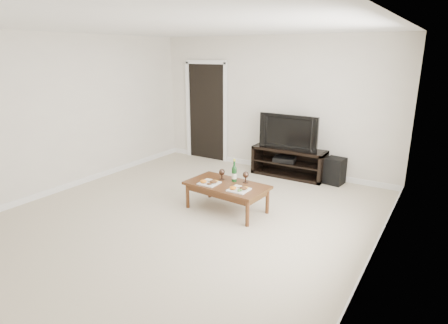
% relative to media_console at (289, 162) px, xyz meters
% --- Properties ---
extents(floor, '(5.50, 5.50, 0.00)m').
position_rel_media_console_xyz_m(floor, '(-0.50, -2.50, -0.28)').
color(floor, beige).
rests_on(floor, ground).
extents(back_wall, '(5.00, 0.04, 2.60)m').
position_rel_media_console_xyz_m(back_wall, '(-0.50, 0.27, 1.02)').
color(back_wall, beige).
rests_on(back_wall, ground).
extents(ceiling, '(5.00, 5.50, 0.04)m').
position_rel_media_console_xyz_m(ceiling, '(-0.50, -2.50, 2.35)').
color(ceiling, white).
rests_on(ceiling, back_wall).
extents(doorway, '(0.90, 0.02, 2.05)m').
position_rel_media_console_xyz_m(doorway, '(-2.05, 0.24, 0.75)').
color(doorway, black).
rests_on(doorway, ground).
extents(media_console, '(1.39, 0.45, 0.55)m').
position_rel_media_console_xyz_m(media_console, '(0.00, 0.00, 0.00)').
color(media_console, black).
rests_on(media_console, ground).
extents(television, '(1.14, 0.17, 0.65)m').
position_rel_media_console_xyz_m(television, '(0.00, 0.00, 0.60)').
color(television, black).
rests_on(television, media_console).
extents(av_receiver, '(0.45, 0.37, 0.08)m').
position_rel_media_console_xyz_m(av_receiver, '(-0.09, -0.01, 0.05)').
color(av_receiver, black).
rests_on(av_receiver, media_console).
extents(subwoofer, '(0.35, 0.35, 0.48)m').
position_rel_media_console_xyz_m(subwoofer, '(0.87, 0.05, -0.04)').
color(subwoofer, black).
rests_on(subwoofer, ground).
extents(coffee_table, '(1.25, 0.75, 0.42)m').
position_rel_media_console_xyz_m(coffee_table, '(-0.15, -2.01, -0.07)').
color(coffee_table, '#502816').
rests_on(coffee_table, ground).
extents(plate_left, '(0.27, 0.27, 0.07)m').
position_rel_media_console_xyz_m(plate_left, '(-0.38, -2.14, 0.18)').
color(plate_left, white).
rests_on(plate_left, coffee_table).
extents(plate_right, '(0.27, 0.27, 0.07)m').
position_rel_media_console_xyz_m(plate_right, '(0.13, -2.14, 0.18)').
color(plate_right, white).
rests_on(plate_right, coffee_table).
extents(wine_bottle, '(0.07, 0.07, 0.35)m').
position_rel_media_console_xyz_m(wine_bottle, '(-0.12, -1.85, 0.32)').
color(wine_bottle, '#0F3915').
rests_on(wine_bottle, coffee_table).
extents(goblet_left, '(0.09, 0.09, 0.17)m').
position_rel_media_console_xyz_m(goblet_left, '(-0.32, -1.88, 0.23)').
color(goblet_left, '#3C2920').
rests_on(goblet_left, coffee_table).
extents(goblet_right, '(0.09, 0.09, 0.17)m').
position_rel_media_console_xyz_m(goblet_right, '(0.05, -1.80, 0.23)').
color(goblet_right, '#3C2920').
rests_on(goblet_right, coffee_table).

